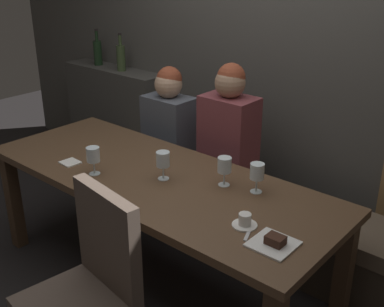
{
  "coord_description": "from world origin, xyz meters",
  "views": [
    {
      "loc": [
        1.78,
        -1.74,
        1.92
      ],
      "look_at": [
        0.11,
        0.2,
        0.84
      ],
      "focal_mm": 44.87,
      "sensor_mm": 36.0,
      "label": 1
    }
  ],
  "objects": [
    {
      "name": "wine_glass_near_right",
      "position": [
        -0.27,
        -0.22,
        0.85
      ],
      "size": [
        0.08,
        0.08,
        0.16
      ],
      "color": "silver",
      "rests_on": "dining_table"
    },
    {
      "name": "back_counter",
      "position": [
        -1.55,
        1.04,
        0.47
      ],
      "size": [
        1.1,
        0.28,
        0.95
      ],
      "primitive_type": "cube",
      "color": "#413E3A",
      "rests_on": "ground"
    },
    {
      "name": "fork_on_table",
      "position": [
        0.75,
        -0.15,
        0.74
      ],
      "size": [
        0.08,
        0.16,
        0.01
      ],
      "primitive_type": "cube",
      "rotation": [
        0.0,
        0.0,
        0.38
      ],
      "color": "silver",
      "rests_on": "dining_table"
    },
    {
      "name": "wine_glass_end_right",
      "position": [
        0.56,
        0.2,
        0.86
      ],
      "size": [
        0.08,
        0.08,
        0.16
      ],
      "color": "silver",
      "rests_on": "dining_table"
    },
    {
      "name": "wine_glass_end_left",
      "position": [
        0.07,
        -0.01,
        0.85
      ],
      "size": [
        0.08,
        0.08,
        0.16
      ],
      "color": "silver",
      "rests_on": "dining_table"
    },
    {
      "name": "folded_napkin",
      "position": [
        -0.5,
        -0.22,
        0.74
      ],
      "size": [
        0.12,
        0.11,
        0.01
      ],
      "primitive_type": "cube",
      "rotation": [
        0.0,
        0.0,
        -0.05
      ],
      "color": "silver",
      "rests_on": "dining_table"
    },
    {
      "name": "banquette_bench",
      "position": [
        0.0,
        0.7,
        0.23
      ],
      "size": [
        2.5,
        0.44,
        0.45
      ],
      "color": "#40352A",
      "rests_on": "ground"
    },
    {
      "name": "wine_bottle_pale_label",
      "position": [
        -1.41,
        1.01,
        1.07
      ],
      "size": [
        0.08,
        0.08,
        0.33
      ],
      "color": "#384728",
      "rests_on": "back_counter"
    },
    {
      "name": "dessert_plate",
      "position": [
        0.9,
        -0.17,
        0.75
      ],
      "size": [
        0.19,
        0.19,
        0.05
      ],
      "color": "white",
      "rests_on": "dining_table"
    },
    {
      "name": "wine_bottle_dark_red",
      "position": [
        -1.76,
        1.03,
        1.07
      ],
      "size": [
        0.08,
        0.08,
        0.33
      ],
      "color": "black",
      "rests_on": "back_counter"
    },
    {
      "name": "diner_redhead",
      "position": [
        -0.52,
        0.67,
        0.79
      ],
      "size": [
        0.36,
        0.24,
        0.72
      ],
      "color": "#4C515B",
      "rests_on": "banquette_bench"
    },
    {
      "name": "chair_near_side",
      "position": [
        0.3,
        -0.72,
        0.56
      ],
      "size": [
        0.5,
        0.5,
        0.98
      ],
      "color": "brown",
      "rests_on": "ground"
    },
    {
      "name": "diner_bearded",
      "position": [
        0.01,
        0.69,
        0.84
      ],
      "size": [
        0.36,
        0.24,
        0.82
      ],
      "color": "brown",
      "rests_on": "banquette_bench"
    },
    {
      "name": "espresso_cup",
      "position": [
        0.71,
        -0.12,
        0.77
      ],
      "size": [
        0.12,
        0.12,
        0.06
      ],
      "color": "white",
      "rests_on": "dining_table"
    },
    {
      "name": "wine_glass_near_left",
      "position": [
        0.38,
        0.15,
        0.86
      ],
      "size": [
        0.08,
        0.08,
        0.16
      ],
      "color": "silver",
      "rests_on": "dining_table"
    },
    {
      "name": "ground",
      "position": [
        0.0,
        0.0,
        0.0
      ],
      "size": [
        9.0,
        9.0,
        0.0
      ],
      "primitive_type": "plane",
      "color": "black"
    },
    {
      "name": "back_wall_tiled",
      "position": [
        0.0,
        1.22,
        1.5
      ],
      "size": [
        6.0,
        0.12,
        3.0
      ],
      "primitive_type": "cube",
      "color": "#4C4944",
      "rests_on": "ground"
    },
    {
      "name": "dining_table",
      "position": [
        0.0,
        0.0,
        0.65
      ],
      "size": [
        2.2,
        0.84,
        0.74
      ],
      "color": "#493422",
      "rests_on": "ground"
    }
  ]
}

